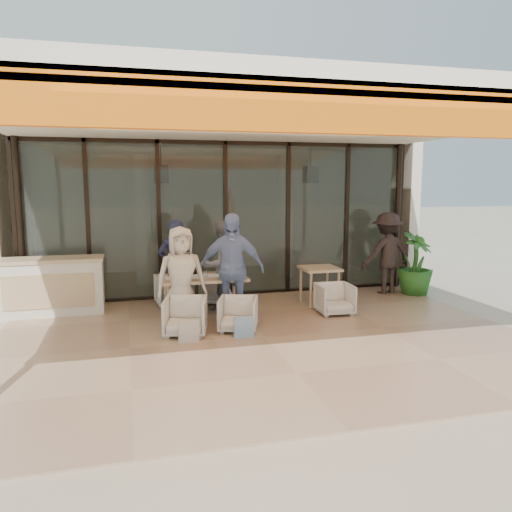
{
  "coord_description": "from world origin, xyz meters",
  "views": [
    {
      "loc": [
        -1.99,
        -7.09,
        2.38
      ],
      "look_at": [
        0.1,
        0.9,
        1.15
      ],
      "focal_mm": 35.0,
      "sensor_mm": 36.0,
      "label": 1
    }
  ],
  "objects_px": {
    "chair_far_left": "(174,289)",
    "standing_woman": "(387,254)",
    "side_chair": "(335,298)",
    "dining_table": "(202,280)",
    "diner_grey": "(221,266)",
    "diner_navy": "(176,267)",
    "diner_periwinkle": "(231,269)",
    "diner_cream": "(181,277)",
    "chair_near_left": "(185,315)",
    "side_table": "(319,273)",
    "chair_far_right": "(217,289)",
    "potted_palm": "(416,264)",
    "host_counter": "(51,286)",
    "chair_near_right": "(238,313)"
  },
  "relations": [
    {
      "from": "chair_far_left",
      "to": "chair_far_right",
      "type": "distance_m",
      "value": 0.84
    },
    {
      "from": "chair_far_right",
      "to": "side_table",
      "type": "distance_m",
      "value": 2.03
    },
    {
      "from": "dining_table",
      "to": "chair_far_left",
      "type": "xyz_separation_m",
      "value": [
        -0.41,
        0.94,
        -0.34
      ]
    },
    {
      "from": "dining_table",
      "to": "diner_grey",
      "type": "height_order",
      "value": "diner_grey"
    },
    {
      "from": "diner_grey",
      "to": "potted_palm",
      "type": "height_order",
      "value": "diner_grey"
    },
    {
      "from": "chair_far_left",
      "to": "standing_woman",
      "type": "xyz_separation_m",
      "value": [
        4.49,
        -0.05,
        0.53
      ]
    },
    {
      "from": "host_counter",
      "to": "diner_cream",
      "type": "xyz_separation_m",
      "value": [
        2.18,
        -1.31,
        0.3
      ]
    },
    {
      "from": "diner_grey",
      "to": "potted_palm",
      "type": "distance_m",
      "value": 4.21
    },
    {
      "from": "chair_near_right",
      "to": "standing_woman",
      "type": "xyz_separation_m",
      "value": [
        3.65,
        1.85,
        0.57
      ]
    },
    {
      "from": "host_counter",
      "to": "chair_near_right",
      "type": "bearing_deg",
      "value": -30.92
    },
    {
      "from": "host_counter",
      "to": "diner_navy",
      "type": "xyz_separation_m",
      "value": [
        2.18,
        -0.41,
        0.33
      ]
    },
    {
      "from": "dining_table",
      "to": "host_counter",
      "type": "bearing_deg",
      "value": 161.78
    },
    {
      "from": "diner_periwinkle",
      "to": "standing_woman",
      "type": "xyz_separation_m",
      "value": [
        3.65,
        1.35,
        -0.06
      ]
    },
    {
      "from": "chair_far_left",
      "to": "diner_periwinkle",
      "type": "xyz_separation_m",
      "value": [
        0.84,
        -1.4,
        0.59
      ]
    },
    {
      "from": "host_counter",
      "to": "potted_palm",
      "type": "xyz_separation_m",
      "value": [
        7.23,
        -0.2,
        0.14
      ]
    },
    {
      "from": "diner_periwinkle",
      "to": "chair_near_right",
      "type": "bearing_deg",
      "value": -74.46
    },
    {
      "from": "chair_near_left",
      "to": "diner_cream",
      "type": "relative_size",
      "value": 0.4
    },
    {
      "from": "diner_navy",
      "to": "potted_palm",
      "type": "relative_size",
      "value": 1.28
    },
    {
      "from": "host_counter",
      "to": "diner_periwinkle",
      "type": "relative_size",
      "value": 0.99
    },
    {
      "from": "chair_far_left",
      "to": "chair_far_right",
      "type": "relative_size",
      "value": 1.13
    },
    {
      "from": "dining_table",
      "to": "diner_grey",
      "type": "xyz_separation_m",
      "value": [
        0.43,
        0.44,
        0.16
      ]
    },
    {
      "from": "host_counter",
      "to": "chair_near_left",
      "type": "xyz_separation_m",
      "value": [
        2.18,
        -1.81,
        -0.2
      ]
    },
    {
      "from": "chair_far_left",
      "to": "diner_navy",
      "type": "relative_size",
      "value": 0.4
    },
    {
      "from": "diner_periwinkle",
      "to": "standing_woman",
      "type": "distance_m",
      "value": 3.89
    },
    {
      "from": "side_table",
      "to": "potted_palm",
      "type": "bearing_deg",
      "value": 7.5
    },
    {
      "from": "chair_near_left",
      "to": "chair_near_right",
      "type": "distance_m",
      "value": 0.84
    },
    {
      "from": "chair_near_left",
      "to": "chair_near_right",
      "type": "xyz_separation_m",
      "value": [
        0.84,
        0.0,
        -0.02
      ]
    },
    {
      "from": "diner_periwinkle",
      "to": "host_counter",
      "type": "bearing_deg",
      "value": 172.1
    },
    {
      "from": "diner_navy",
      "to": "dining_table",
      "type": "bearing_deg",
      "value": 134.58
    },
    {
      "from": "diner_grey",
      "to": "diner_periwinkle",
      "type": "bearing_deg",
      "value": 68.41
    },
    {
      "from": "dining_table",
      "to": "chair_far_right",
      "type": "xyz_separation_m",
      "value": [
        0.43,
        0.94,
        -0.38
      ]
    },
    {
      "from": "side_chair",
      "to": "standing_woman",
      "type": "bearing_deg",
      "value": 39.05
    },
    {
      "from": "diner_grey",
      "to": "diner_cream",
      "type": "xyz_separation_m",
      "value": [
        -0.84,
        -0.9,
        -0.01
      ]
    },
    {
      "from": "side_table",
      "to": "diner_periwinkle",
      "type": "bearing_deg",
      "value": -157.07
    },
    {
      "from": "chair_far_right",
      "to": "potted_palm",
      "type": "relative_size",
      "value": 0.46
    },
    {
      "from": "side_table",
      "to": "standing_woman",
      "type": "distance_m",
      "value": 1.84
    },
    {
      "from": "host_counter",
      "to": "chair_near_right",
      "type": "xyz_separation_m",
      "value": [
        3.02,
        -1.81,
        -0.22
      ]
    },
    {
      "from": "chair_far_right",
      "to": "diner_navy",
      "type": "xyz_separation_m",
      "value": [
        -0.84,
        -0.5,
        0.55
      ]
    },
    {
      "from": "chair_far_left",
      "to": "diner_cream",
      "type": "relative_size",
      "value": 0.41
    },
    {
      "from": "diner_cream",
      "to": "chair_near_right",
      "type": "bearing_deg",
      "value": -36.05
    },
    {
      "from": "side_chair",
      "to": "standing_woman",
      "type": "height_order",
      "value": "standing_woman"
    },
    {
      "from": "diner_cream",
      "to": "potted_palm",
      "type": "xyz_separation_m",
      "value": [
        5.04,
        1.11,
        -0.17
      ]
    },
    {
      "from": "dining_table",
      "to": "chair_far_left",
      "type": "height_order",
      "value": "dining_table"
    },
    {
      "from": "diner_grey",
      "to": "potted_palm",
      "type": "relative_size",
      "value": 1.26
    },
    {
      "from": "diner_periwinkle",
      "to": "diner_cream",
      "type": "bearing_deg",
      "value": -164.46
    },
    {
      "from": "diner_navy",
      "to": "diner_grey",
      "type": "xyz_separation_m",
      "value": [
        0.84,
        0.0,
        -0.02
      ]
    },
    {
      "from": "chair_far_left",
      "to": "chair_far_right",
      "type": "xyz_separation_m",
      "value": [
        0.84,
        0.0,
        -0.04
      ]
    },
    {
      "from": "diner_cream",
      "to": "chair_far_left",
      "type": "bearing_deg",
      "value": 84.71
    },
    {
      "from": "diner_grey",
      "to": "side_chair",
      "type": "bearing_deg",
      "value": 134.71
    },
    {
      "from": "chair_far_right",
      "to": "side_table",
      "type": "xyz_separation_m",
      "value": [
        1.91,
        -0.59,
        0.33
      ]
    }
  ]
}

